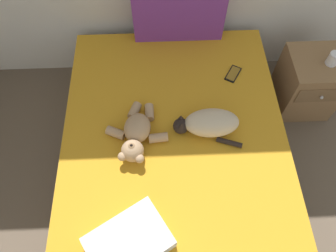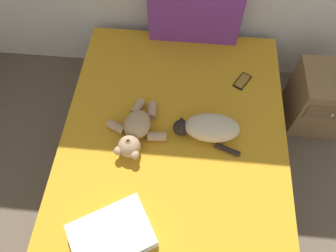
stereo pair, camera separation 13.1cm
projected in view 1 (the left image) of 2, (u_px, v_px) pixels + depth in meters
The scene contains 8 objects.
bed at pixel (175, 161), 2.16m from camera, with size 1.47×2.04×0.48m.
patterned_cushion at pixel (179, 14), 2.25m from camera, with size 0.66×0.11×0.42m.
cat at pixel (209, 123), 1.95m from camera, with size 0.42×0.25×0.15m.
teddy_bear at pixel (136, 135), 1.91m from camera, with size 0.39×0.45×0.15m.
cell_phone at pixel (233, 74), 2.23m from camera, with size 0.14×0.16×0.01m.
throw_pillow at pixel (129, 243), 1.60m from camera, with size 0.40×0.28×0.11m, color white.
nightstand at pixel (308, 83), 2.48m from camera, with size 0.42×0.43×0.51m.
mug at pixel (334, 59), 2.20m from camera, with size 0.12×0.08×0.09m.
Camera 1 is at (1.65, 2.51, 2.22)m, focal length 33.64 mm.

